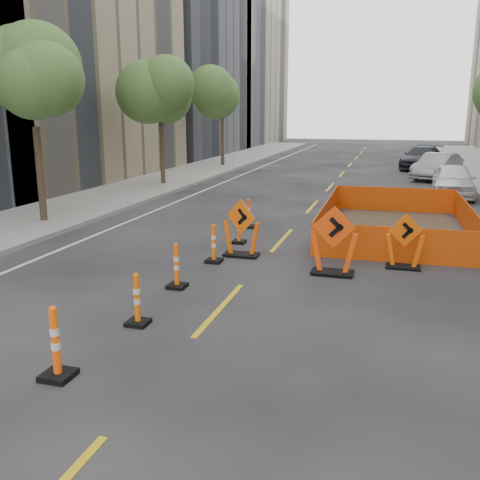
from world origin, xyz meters
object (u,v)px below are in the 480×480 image
(channelizer_5, at_px, (177,265))
(channelizer_6, at_px, (214,243))
(channelizer_8, at_px, (249,213))
(chevron_sign_center, at_px, (334,240))
(channelizer_7, at_px, (239,227))
(parked_car_far, at_px, (422,158))
(chevron_sign_left, at_px, (241,228))
(parked_car_near, at_px, (453,180))
(parked_car_mid, at_px, (437,166))
(channelizer_4, at_px, (137,299))
(chevron_sign_right, at_px, (405,241))
(channelizer_3, at_px, (55,342))

(channelizer_5, relative_size, channelizer_6, 1.01)
(channelizer_8, relative_size, chevron_sign_center, 0.59)
(channelizer_7, relative_size, parked_car_far, 0.19)
(parked_car_far, bearing_deg, channelizer_7, -91.22)
(chevron_sign_left, height_order, parked_car_near, chevron_sign_left)
(chevron_sign_center, distance_m, parked_car_mid, 20.34)
(chevron_sign_left, distance_m, parked_car_mid, 20.01)
(chevron_sign_center, bearing_deg, channelizer_4, -134.12)
(chevron_sign_center, distance_m, parked_car_far, 25.63)
(channelizer_5, xyz_separation_m, parked_car_far, (6.16, 27.43, 0.24))
(chevron_sign_left, bearing_deg, channelizer_6, -99.67)
(chevron_sign_right, bearing_deg, channelizer_7, 145.58)
(channelizer_4, height_order, chevron_sign_center, chevron_sign_center)
(channelizer_4, height_order, channelizer_8, channelizer_4)
(channelizer_3, distance_m, parked_car_mid, 27.19)
(channelizer_5, height_order, channelizer_6, channelizer_5)
(channelizer_6, relative_size, chevron_sign_center, 0.61)
(channelizer_7, distance_m, parked_car_near, 13.10)
(channelizer_6, bearing_deg, channelizer_5, -93.29)
(chevron_sign_right, xyz_separation_m, parked_car_far, (1.32, 24.46, 0.06))
(channelizer_5, xyz_separation_m, channelizer_6, (0.12, 2.16, -0.00))
(parked_car_far, bearing_deg, chevron_sign_center, -83.33)
(channelizer_6, relative_size, parked_car_near, 0.23)
(channelizer_3, bearing_deg, chevron_sign_right, 56.04)
(channelizer_8, xyz_separation_m, chevron_sign_center, (3.32, -4.51, 0.34))
(channelizer_7, bearing_deg, parked_car_far, 75.48)
(parked_car_mid, bearing_deg, chevron_sign_center, -77.47)
(chevron_sign_left, bearing_deg, channelizer_5, -78.63)
(chevron_sign_center, relative_size, parked_car_mid, 0.37)
(channelizer_7, bearing_deg, channelizer_5, -92.28)
(channelizer_4, height_order, parked_car_far, parked_car_far)
(channelizer_4, xyz_separation_m, channelizer_7, (0.04, 6.48, -0.01))
(chevron_sign_right, relative_size, parked_car_far, 0.27)
(chevron_sign_right, bearing_deg, channelizer_3, -142.32)
(channelizer_4, distance_m, parked_car_near, 18.93)
(channelizer_5, height_order, channelizer_8, channelizer_5)
(channelizer_8, relative_size, chevron_sign_left, 0.63)
(channelizer_6, height_order, parked_car_far, parked_car_far)
(channelizer_8, bearing_deg, channelizer_5, -88.91)
(parked_car_near, bearing_deg, parked_car_far, 96.12)
(channelizer_5, xyz_separation_m, parked_car_mid, (6.78, 21.99, 0.22))
(channelizer_3, relative_size, chevron_sign_center, 0.67)
(channelizer_5, relative_size, chevron_sign_center, 0.61)
(channelizer_5, height_order, parked_car_far, parked_car_far)
(chevron_sign_center, bearing_deg, channelizer_5, -155.87)
(channelizer_3, xyz_separation_m, channelizer_7, (0.25, 8.64, -0.08))
(channelizer_3, xyz_separation_m, parked_car_far, (6.23, 31.75, 0.19))
(parked_car_near, distance_m, parked_car_far, 12.00)
(channelizer_7, relative_size, chevron_sign_center, 0.58)
(chevron_sign_left, height_order, chevron_sign_center, chevron_sign_center)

